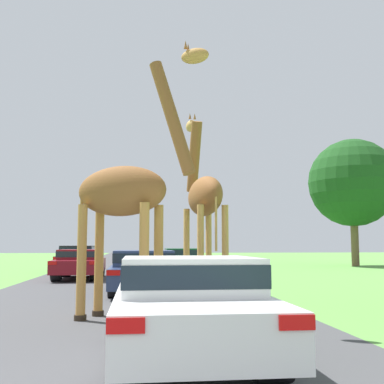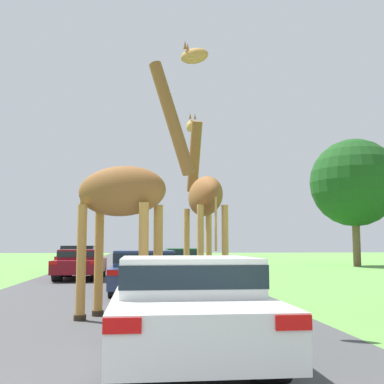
# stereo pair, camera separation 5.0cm
# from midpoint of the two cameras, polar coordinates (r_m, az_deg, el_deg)

# --- Properties ---
(road) EXTENTS (7.82, 120.00, 0.00)m
(road) POSITION_cam_midpoint_polar(r_m,az_deg,el_deg) (31.54, -7.24, -8.80)
(road) COLOR #424244
(road) RESTS_ON ground
(giraffe_near_road) EXTENTS (0.93, 2.70, 4.95)m
(giraffe_near_road) POSITION_cam_midpoint_polar(r_m,az_deg,el_deg) (11.52, 1.49, -0.86)
(giraffe_near_road) COLOR tan
(giraffe_near_road) RESTS_ON ground
(giraffe_companion) EXTENTS (2.71, 1.73, 5.37)m
(giraffe_companion) POSITION_cam_midpoint_polar(r_m,az_deg,el_deg) (9.56, -7.69, -0.38)
(giraffe_companion) COLOR #B77F3D
(giraffe_companion) RESTS_ON ground
(car_lead_maroon) EXTENTS (1.87, 4.05, 1.29)m
(car_lead_maroon) POSITION_cam_midpoint_polar(r_m,az_deg,el_deg) (6.41, -0.37, -13.04)
(car_lead_maroon) COLOR silver
(car_lead_maroon) RESTS_ON ground
(car_queue_right) EXTENTS (1.87, 4.49, 1.23)m
(car_queue_right) POSITION_cam_midpoint_polar(r_m,az_deg,el_deg) (21.06, -12.95, -8.16)
(car_queue_right) COLOR maroon
(car_queue_right) RESTS_ON ground
(car_queue_left) EXTENTS (1.95, 4.30, 1.26)m
(car_queue_left) POSITION_cam_midpoint_polar(r_m,az_deg,el_deg) (14.78, -5.62, -9.19)
(car_queue_left) COLOR navy
(car_queue_left) RESTS_ON ground
(car_far_ahead) EXTENTS (1.83, 4.45, 1.38)m
(car_far_ahead) POSITION_cam_midpoint_polar(r_m,az_deg,el_deg) (26.66, -13.22, -7.57)
(car_far_ahead) COLOR black
(car_far_ahead) RESTS_ON ground
(car_verge_right) EXTENTS (2.00, 4.57, 1.23)m
(car_verge_right) POSITION_cam_midpoint_polar(r_m,az_deg,el_deg) (25.81, -0.92, -7.94)
(car_verge_right) COLOR #144C28
(car_verge_right) RESTS_ON ground
(tree_right_cluster) EXTENTS (5.95, 5.95, 8.59)m
(tree_right_cluster) POSITION_cam_midpoint_polar(r_m,az_deg,el_deg) (34.47, 18.73, 1.03)
(tree_right_cluster) COLOR brown
(tree_right_cluster) RESTS_ON ground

